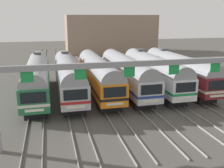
{
  "coord_description": "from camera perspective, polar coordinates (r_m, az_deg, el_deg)",
  "views": [
    {
      "loc": [
        -7.89,
        -32.42,
        9.77
      ],
      "look_at": [
        -0.85,
        -3.44,
        2.05
      ],
      "focal_mm": 41.47,
      "sensor_mm": 36.0,
      "label": 1
    }
  ],
  "objects": [
    {
      "name": "commuter_train_stainless",
      "position": [
        33.25,
        -9.61,
        2.01
      ],
      "size": [
        2.88,
        18.06,
        5.05
      ],
      "color": "#B2B5BA",
      "rests_on": "ground"
    },
    {
      "name": "commuter_train_maroon",
      "position": [
        37.49,
        14.38,
        3.16
      ],
      "size": [
        2.88,
        18.06,
        5.05
      ],
      "color": "maroon",
      "rests_on": "ground"
    },
    {
      "name": "ground_plane",
      "position": [
        34.77,
        0.03,
        -1.81
      ],
      "size": [
        160.0,
        160.0,
        0.0
      ],
      "primitive_type": "plane",
      "color": "#4C4944"
    },
    {
      "name": "commuter_train_white",
      "position": [
        35.87,
        8.97,
        2.95
      ],
      "size": [
        2.88,
        18.06,
        5.05
      ],
      "color": "white",
      "rests_on": "ground"
    },
    {
      "name": "track_bed",
      "position": [
        50.98,
        -4.5,
        3.5
      ],
      "size": [
        20.6,
        70.0,
        0.15
      ],
      "color": "gray",
      "rests_on": "ground"
    },
    {
      "name": "maintenance_building",
      "position": [
        74.78,
        -0.33,
        11.0
      ],
      "size": [
        24.95,
        10.0,
        10.37
      ],
      "primitive_type": "cube",
      "color": "gray",
      "rests_on": "ground"
    },
    {
      "name": "commuter_train_orange",
      "position": [
        33.72,
        -3.12,
        2.36
      ],
      "size": [
        2.88,
        18.06,
        4.77
      ],
      "color": "orange",
      "rests_on": "ground"
    },
    {
      "name": "commuter_train_green",
      "position": [
        33.23,
        -16.19,
        1.62
      ],
      "size": [
        2.88,
        18.06,
        5.05
      ],
      "color": "#236B42",
      "rests_on": "ground"
    },
    {
      "name": "commuter_train_silver",
      "position": [
        34.6,
        3.11,
        2.68
      ],
      "size": [
        2.88,
        18.06,
        4.77
      ],
      "color": "silver",
      "rests_on": "ground"
    },
    {
      "name": "catenary_gantry",
      "position": [
        20.98,
        8.79,
        2.09
      ],
      "size": [
        24.34,
        0.44,
        6.97
      ],
      "color": "gray",
      "rests_on": "ground"
    }
  ]
}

